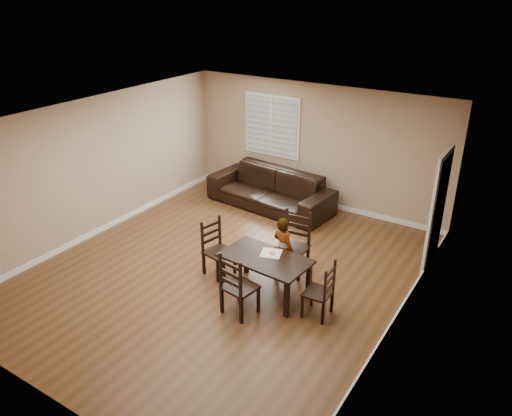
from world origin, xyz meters
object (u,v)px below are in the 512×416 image
Objects in this scene: child at (283,249)px; sofa at (270,189)px; dining_table at (265,262)px; chair_near at (295,243)px; donut at (272,252)px; chair_right at (325,293)px; chair_far at (234,289)px; chair_left at (214,248)px.

child reaches higher than sofa.
dining_table is 0.51m from child.
child is at bearing -96.25° from chair_near.
sofa reaches higher than donut.
donut is (-0.01, -0.35, 0.11)m from child.
chair_near reaches higher than donut.
chair_right is 1.20m from child.
chair_right is at bearing -41.73° from sofa.
chair_near is at bearing -84.43° from chair_far.
chair_far reaches higher than dining_table.
chair_near is at bearing 91.31° from dining_table.
child is (-0.01, -0.42, 0.08)m from chair_near.
child is 11.23× the size of donut.
chair_near is at bearing -41.47° from chair_left.
chair_near is at bearing -76.37° from child.
chair_right is (1.03, -1.00, -0.08)m from chair_near.
dining_table is at bearing -97.87° from chair_near.
child reaches higher than chair_near.
chair_left reaches higher than chair_right.
child reaches higher than donut.
donut is at bearing -96.28° from chair_near.
dining_table is 0.52× the size of sofa.
sofa is (-2.75, 3.02, -0.00)m from chair_right.
dining_table is 1.48× the size of chair_left.
donut is (1.12, 0.06, 0.24)m from chair_left.
chair_far reaches higher than chair_right.
chair_right reaches higher than sofa.
chair_right is at bearing 165.98° from child.
chair_left reaches higher than sofa.
chair_right is 4.09m from sofa.
dining_table is at bearing -96.63° from chair_right.
child is at bearing 88.47° from donut.
chair_far is 10.15× the size of donut.
child reaches higher than chair_right.
chair_left is (-1.02, 0.87, -0.02)m from chair_far.
chair_far is 0.90× the size of child.
chair_right is at bearing -12.13° from donut.
sofa is at bearing -39.90° from child.
dining_table is 1.34× the size of chair_near.
chair_left reaches higher than dining_table.
chair_far is 4.05m from sofa.
donut is at bearing 103.55° from child.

